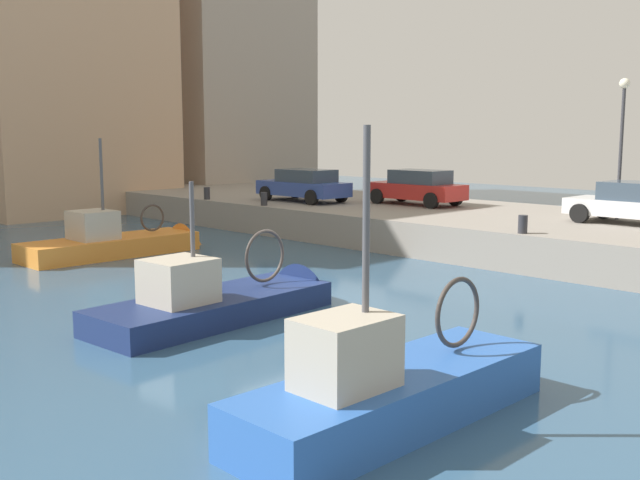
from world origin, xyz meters
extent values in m
plane|color=#335675|center=(0.00, 0.00, 0.00)|extent=(80.00, 80.00, 0.00)
cube|color=gray|center=(11.50, 0.00, 0.60)|extent=(9.00, 56.00, 1.20)
cube|color=#2D60B7|center=(-4.39, -6.85, 0.00)|extent=(5.45, 1.63, 1.57)
cone|color=#2D60B7|center=(-1.31, -6.84, 0.00)|extent=(0.90, 1.46, 1.46)
cube|color=#896B4C|center=(-4.39, -6.85, 0.71)|extent=(5.24, 1.50, 0.08)
cube|color=#B7AD99|center=(-5.44, -6.86, 1.26)|extent=(1.32, 0.98, 1.02)
cylinder|color=#4C4C51|center=(-5.04, -6.86, 2.50)|extent=(0.10, 0.10, 3.59)
torus|color=#3F3833|center=(-2.86, -6.85, 1.39)|extent=(1.14, 0.08, 1.14)
sphere|color=white|center=(-6.02, -5.97, 0.24)|extent=(0.32, 0.32, 0.32)
cube|color=orange|center=(0.05, 9.49, 0.00)|extent=(6.04, 2.03, 1.28)
cone|color=orange|center=(3.40, 9.54, 0.00)|extent=(0.92, 1.76, 1.75)
cube|color=#896B4C|center=(0.05, 9.49, 0.58)|extent=(5.80, 1.87, 0.08)
cube|color=#B7AD99|center=(-0.58, 9.49, 1.11)|extent=(1.33, 1.44, 0.99)
cylinder|color=#4C4C51|center=(-0.19, 9.49, 2.29)|extent=(0.10, 0.10, 3.43)
torus|color=#3F3833|center=(1.73, 9.52, 1.18)|extent=(0.99, 0.09, 0.98)
sphere|color=white|center=(-1.77, 10.54, 0.19)|extent=(0.32, 0.32, 0.32)
cube|color=navy|center=(-2.69, -0.14, 0.00)|extent=(5.93, 2.43, 1.13)
cone|color=navy|center=(0.56, 0.10, 0.00)|extent=(1.03, 1.88, 1.82)
cube|color=#896B4C|center=(-2.69, -0.14, 0.51)|extent=(5.69, 2.25, 0.08)
cube|color=#B7AD99|center=(-3.64, -0.21, 1.04)|extent=(1.44, 1.35, 0.97)
cylinder|color=#4C4C51|center=(-3.24, -0.18, 1.83)|extent=(0.10, 0.10, 2.65)
torus|color=#3F3833|center=(-1.07, -0.02, 1.26)|extent=(1.29, 0.17, 1.29)
sphere|color=white|center=(-4.50, 0.85, 0.17)|extent=(0.32, 0.32, 0.32)
cube|color=silver|center=(11.93, -3.37, 1.74)|extent=(1.83, 4.15, 0.53)
cylinder|color=black|center=(11.06, -1.95, 1.52)|extent=(0.23, 0.64, 0.64)
cylinder|color=black|center=(12.84, -1.97, 1.52)|extent=(0.23, 0.64, 0.64)
cube|color=red|center=(12.11, 5.82, 1.78)|extent=(1.64, 4.18, 0.63)
cube|color=#384756|center=(12.11, 5.61, 2.38)|extent=(1.44, 2.34, 0.56)
cylinder|color=black|center=(11.29, 7.24, 1.52)|extent=(0.22, 0.64, 0.64)
cylinder|color=black|center=(12.93, 7.24, 1.52)|extent=(0.22, 0.64, 0.64)
cylinder|color=black|center=(11.29, 4.39, 1.52)|extent=(0.22, 0.64, 0.64)
cylinder|color=black|center=(12.93, 4.39, 1.52)|extent=(0.22, 0.64, 0.64)
cube|color=#334C9E|center=(9.77, 10.23, 1.77)|extent=(1.78, 4.32, 0.60)
cube|color=#384756|center=(9.77, 10.01, 2.34)|extent=(1.56, 2.42, 0.54)
cylinder|color=black|center=(8.89, 11.70, 1.52)|extent=(0.22, 0.64, 0.64)
cylinder|color=black|center=(10.66, 11.70, 1.52)|extent=(0.22, 0.64, 0.64)
cylinder|color=black|center=(8.89, 8.76, 1.52)|extent=(0.22, 0.64, 0.64)
cylinder|color=black|center=(10.66, 8.76, 1.52)|extent=(0.22, 0.64, 0.64)
cylinder|color=#2D2D33|center=(7.35, -2.00, 1.48)|extent=(0.28, 0.28, 0.55)
cylinder|color=#2D2D33|center=(7.35, 10.00, 1.48)|extent=(0.28, 0.28, 0.55)
cylinder|color=#2D2D33|center=(7.35, 14.00, 1.48)|extent=(0.28, 0.28, 0.55)
cylinder|color=#38383D|center=(13.00, -2.37, 3.45)|extent=(0.12, 0.12, 4.50)
sphere|color=#F2EACC|center=(13.00, -2.37, 5.85)|extent=(0.36, 0.36, 0.36)
cube|color=tan|center=(5.74, 24.62, 8.02)|extent=(9.69, 8.09, 16.03)
cube|color=#A39384|center=(17.09, 25.86, 8.20)|extent=(8.97, 8.87, 16.39)
camera|label=1|loc=(-12.37, -13.46, 4.19)|focal=41.58mm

